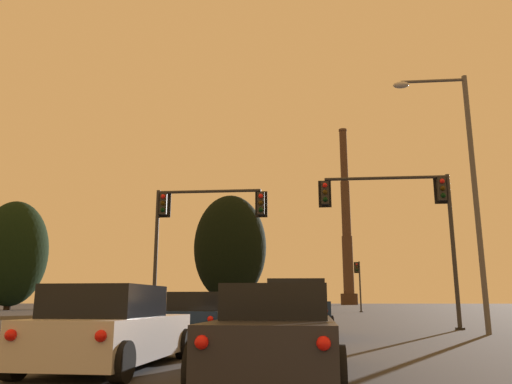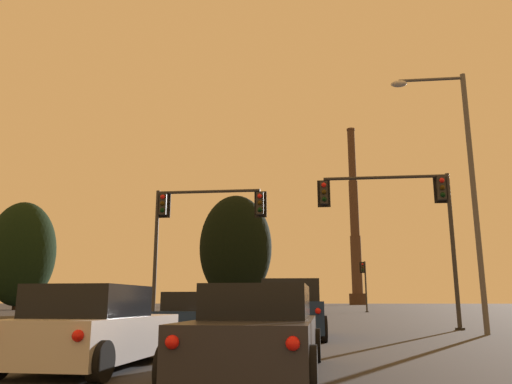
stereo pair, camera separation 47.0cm
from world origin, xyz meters
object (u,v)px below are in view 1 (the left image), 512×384
Objects in this scene: traffic_light_far_right at (359,279)px; traffic_light_overhead_left at (193,221)px; sedan_center_lane_second at (277,332)px; street_lamp at (463,173)px; traffic_light_overhead_right at (407,210)px; hatchback_left_lane_front at (202,318)px; suv_center_lane_front at (295,309)px; hatchback_left_lane_second at (112,330)px; smokestack at (347,233)px.

traffic_light_overhead_left is at bearing -107.76° from traffic_light_far_right.
street_lamp is (6.61, 10.79, 5.31)m from sedan_center_lane_second.
traffic_light_overhead_left is 9.79m from traffic_light_overhead_right.
traffic_light_overhead_right reaches higher than hatchback_left_lane_front.
traffic_light_far_right is at bearing 72.24° from traffic_light_overhead_left.
hatchback_left_lane_second is (-3.12, -8.07, -0.23)m from suv_center_lane_front.
street_lamp is (0.11, -38.64, 2.29)m from traffic_light_far_right.
sedan_center_lane_second is 175.68m from smokestack.
suv_center_lane_front is 0.89× the size of traffic_light_far_right.
traffic_light_overhead_left is 0.10× the size of smokestack.
traffic_light_overhead_right is at bearing -92.35° from traffic_light_far_right.
traffic_light_overhead_right is (-1.46, -35.62, 1.44)m from traffic_light_far_right.
traffic_light_far_right is 126.02m from smokestack.
hatchback_left_lane_front is at bearing -74.19° from traffic_light_overhead_left.
street_lamp reaches higher than hatchback_left_lane_front.
traffic_light_far_right is (9.27, 42.01, 3.02)m from hatchback_left_lane_front.
sedan_center_lane_second is at bearing -121.50° from street_lamp.
traffic_light_overhead_right is at bearing -3.19° from traffic_light_overhead_left.
traffic_light_overhead_left is at bearing 107.11° from hatchback_left_lane_front.
smokestack is at bearing 85.67° from traffic_light_far_right.
suv_center_lane_front is (2.92, 1.14, 0.23)m from hatchback_left_lane_front.
hatchback_left_lane_second is 0.65× the size of traffic_light_overhead_left.
traffic_light_far_right is 38.71m from street_lamp.
traffic_light_far_right is 0.88× the size of traffic_light_overhead_left.
suv_center_lane_front is at bearing -98.84° from traffic_light_far_right.
sedan_center_lane_second is at bearing -93.17° from suv_center_lane_front.
smokestack reaches higher than traffic_light_far_right.
traffic_light_far_right is at bearing 90.17° from street_lamp.
hatchback_left_lane_second reaches higher than sedan_center_lane_second.
hatchback_left_lane_second is 16.17m from traffic_light_overhead_right.
suv_center_lane_front is at bearing -95.46° from smokestack.
traffic_light_far_right is at bearing -94.33° from smokestack.
traffic_light_far_right is (6.50, 49.42, 3.02)m from sedan_center_lane_second.
smokestack reaches higher than sedan_center_lane_second.
smokestack is (18.64, 165.79, 24.71)m from hatchback_left_lane_front.
street_lamp reaches higher than traffic_light_overhead_left.
sedan_center_lane_second is at bearing -71.73° from traffic_light_overhead_left.
hatchback_left_lane_second is at bearing -132.96° from street_lamp.
smokestack reaches higher than hatchback_left_lane_front.
street_lamp is (9.59, 10.30, 5.31)m from hatchback_left_lane_second.
suv_center_lane_front is at bearing -160.98° from street_lamp.
street_lamp reaches higher than hatchback_left_lane_second.
traffic_light_overhead_left is 161.50m from smokestack.
traffic_light_far_right is at bearing 78.94° from suv_center_lane_front.
traffic_light_far_right is at bearing 78.86° from hatchback_left_lane_front.
hatchback_left_lane_front is 0.99× the size of hatchback_left_lane_second.
sedan_center_lane_second is 8.56m from suv_center_lane_front.
sedan_center_lane_second is at bearing -68.19° from hatchback_left_lane_front.
hatchback_left_lane_front is at bearing -160.25° from street_lamp.
hatchback_left_lane_front is at bearing -160.86° from suv_center_lane_front.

